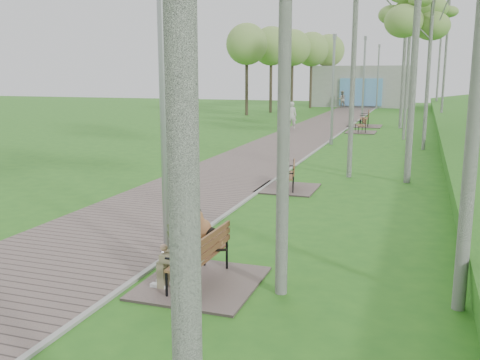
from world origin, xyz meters
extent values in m
cube|color=#73625D|center=(-1.75, 21.50, 0.02)|extent=(3.50, 67.00, 0.04)
cube|color=#999993|center=(0.00, 21.50, 0.03)|extent=(0.10, 67.00, 0.05)
cube|color=#9E9E99|center=(-1.50, 51.00, 2.00)|extent=(10.00, 5.00, 4.00)
cube|color=#619FDA|center=(-1.50, 48.40, 1.50)|extent=(4.00, 0.20, 2.60)
cube|color=#73625D|center=(1.06, 2.81, 0.02)|extent=(1.76, 1.96, 0.04)
cube|color=brown|center=(1.01, 2.81, 0.44)|extent=(0.48, 1.48, 0.04)
cube|color=brown|center=(1.24, 2.80, 0.70)|extent=(0.08, 1.47, 0.32)
cube|color=#73625D|center=(0.68, 10.13, 0.02)|extent=(1.61, 1.79, 0.04)
cube|color=brown|center=(0.63, 10.13, 0.40)|extent=(0.68, 1.39, 0.04)
cube|color=brown|center=(0.84, 10.18, 0.64)|extent=(0.32, 1.32, 0.29)
cube|color=#73625D|center=(1.01, 26.08, 0.02)|extent=(1.63, 1.82, 0.04)
cube|color=brown|center=(0.96, 26.08, 0.41)|extent=(0.72, 1.42, 0.04)
cube|color=brown|center=(1.17, 26.13, 0.65)|extent=(0.36, 1.33, 0.30)
cube|color=#73625D|center=(0.84, 29.75, 0.02)|extent=(2.05, 2.28, 0.04)
cube|color=brown|center=(0.79, 29.75, 0.51)|extent=(0.65, 1.74, 0.05)
cube|color=brown|center=(1.06, 29.77, 0.82)|extent=(0.18, 1.71, 0.38)
cylinder|color=#95979C|center=(0.31, 3.16, 0.17)|extent=(0.22, 0.22, 0.33)
cylinder|color=#95979C|center=(0.31, 3.16, 2.77)|extent=(0.13, 0.13, 5.54)
cylinder|color=#95979C|center=(0.25, 20.42, 0.15)|extent=(0.19, 0.19, 0.29)
cylinder|color=#95979C|center=(0.25, 20.42, 2.42)|extent=(0.12, 0.12, 4.85)
cylinder|color=#95979C|center=(0.25, 20.42, 4.90)|extent=(0.17, 0.17, 0.24)
cylinder|color=#95979C|center=(0.30, 33.21, 0.17)|extent=(0.22, 0.22, 0.33)
cylinder|color=#95979C|center=(0.30, 33.21, 2.77)|extent=(0.13, 0.13, 5.54)
cylinder|color=#95979C|center=(0.30, 33.21, 5.59)|extent=(0.20, 0.20, 0.28)
cylinder|color=#95979C|center=(0.11, 47.44, 0.17)|extent=(0.23, 0.23, 0.34)
cylinder|color=#95979C|center=(0.11, 47.44, 2.85)|extent=(0.14, 0.14, 5.69)
cylinder|color=#95979C|center=(0.11, 47.44, 5.75)|extent=(0.21, 0.21, 0.28)
imported|color=silver|center=(-3.13, 26.62, 0.82)|extent=(0.67, 0.51, 1.64)
imported|color=#9F988B|center=(-3.20, 47.82, 0.82)|extent=(0.97, 0.88, 1.64)
cylinder|color=silver|center=(2.34, 2.87, 3.80)|extent=(0.20, 0.20, 7.61)
cylinder|color=silver|center=(2.10, 12.54, 4.88)|extent=(0.20, 0.20, 9.77)
cylinder|color=silver|center=(4.35, 19.91, 3.85)|extent=(0.17, 0.17, 7.69)
cylinder|color=silver|center=(3.40, 23.44, 4.35)|extent=(0.18, 0.18, 8.71)
cylinder|color=silver|center=(3.00, 29.22, 5.14)|extent=(0.21, 0.21, 10.27)
cylinder|color=silver|center=(5.38, 32.17, 4.59)|extent=(0.16, 0.16, 9.18)
ellipsoid|color=#87AD54|center=(5.38, 32.17, 7.53)|extent=(2.33, 2.33, 4.04)
cylinder|color=silver|center=(5.38, 47.28, 5.88)|extent=(0.21, 0.21, 11.77)
camera|label=1|loc=(4.20, -4.53, 3.27)|focal=40.00mm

